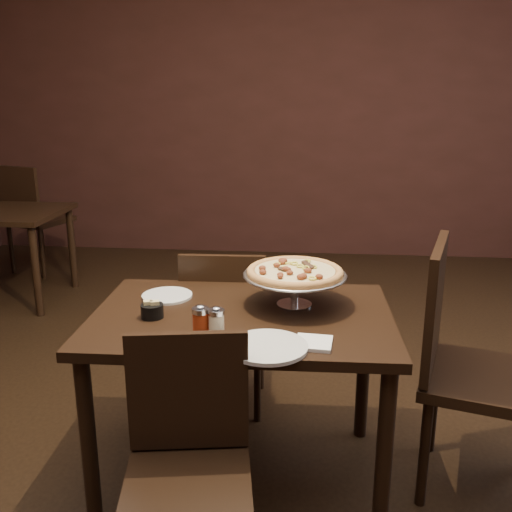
{
  "coord_description": "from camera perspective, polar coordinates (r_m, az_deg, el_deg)",
  "views": [
    {
      "loc": [
        0.21,
        -2.01,
        1.54
      ],
      "look_at": [
        0.01,
        0.08,
        0.94
      ],
      "focal_mm": 40.0,
      "sensor_mm": 36.0,
      "label": 1
    }
  ],
  "objects": [
    {
      "name": "packet_caddy",
      "position": [
        2.2,
        -10.36,
        -5.37
      ],
      "size": [
        0.09,
        0.09,
        0.07
      ],
      "rotation": [
        0.0,
        0.0,
        0.37
      ],
      "color": "black",
      "rests_on": "dining_table"
    },
    {
      "name": "parmesan_shaker",
      "position": [
        2.02,
        -3.98,
        -6.49
      ],
      "size": [
        0.06,
        0.06,
        0.1
      ],
      "color": "#F9ECC2",
      "rests_on": "dining_table"
    },
    {
      "name": "bg_chair_far",
      "position": [
        5.32,
        -21.49,
        3.85
      ],
      "size": [
        0.57,
        0.57,
        0.95
      ],
      "rotation": [
        0.0,
        0.0,
        2.8
      ],
      "color": "black",
      "rests_on": "ground"
    },
    {
      "name": "room",
      "position": [
        2.05,
        1.37,
        12.08
      ],
      "size": [
        6.04,
        7.04,
        2.84
      ],
      "color": "black",
      "rests_on": "ground"
    },
    {
      "name": "chair_side",
      "position": [
        2.38,
        20.21,
        -9.75
      ],
      "size": [
        0.58,
        0.58,
        1.0
      ],
      "rotation": [
        0.0,
        0.0,
        1.29
      ],
      "color": "black",
      "rests_on": "ground"
    },
    {
      "name": "napkin_stack",
      "position": [
        1.96,
        5.79,
        -8.64
      ],
      "size": [
        0.13,
        0.13,
        0.01
      ],
      "primitive_type": "cube",
      "rotation": [
        0.0,
        0.0,
        -0.1
      ],
      "color": "white",
      "rests_on": "dining_table"
    },
    {
      "name": "plate_left",
      "position": [
        2.41,
        -8.88,
        -3.94
      ],
      "size": [
        0.21,
        0.21,
        0.01
      ],
      "primitive_type": "cylinder",
      "color": "silver",
      "rests_on": "dining_table"
    },
    {
      "name": "dining_table",
      "position": [
        2.25,
        -1.4,
        -8.04
      ],
      "size": [
        1.17,
        0.79,
        0.72
      ],
      "rotation": [
        0.0,
        0.0,
        0.02
      ],
      "color": "black",
      "rests_on": "ground"
    },
    {
      "name": "pizza_stand",
      "position": [
        2.25,
        3.91,
        -1.65
      ],
      "size": [
        0.41,
        0.41,
        0.17
      ],
      "color": "silver",
      "rests_on": "dining_table"
    },
    {
      "name": "chair_near",
      "position": [
        1.88,
        -6.82,
        -19.49
      ],
      "size": [
        0.44,
        0.44,
        0.83
      ],
      "rotation": [
        0.0,
        0.0,
        0.16
      ],
      "color": "black",
      "rests_on": "ground"
    },
    {
      "name": "chair_far",
      "position": [
        2.78,
        -3.05,
        -6.89
      ],
      "size": [
        0.41,
        0.41,
        0.84
      ],
      "rotation": [
        0.0,
        0.0,
        3.17
      ],
      "color": "black",
      "rests_on": "ground"
    },
    {
      "name": "pepper_flake_shaker",
      "position": [
        2.04,
        -5.57,
        -6.34
      ],
      "size": [
        0.06,
        0.06,
        0.11
      ],
      "color": "maroon",
      "rests_on": "dining_table"
    },
    {
      "name": "serving_spatula",
      "position": [
        2.17,
        1.69,
        -2.43
      ],
      "size": [
        0.15,
        0.15,
        0.02
      ],
      "rotation": [
        0.0,
        0.0,
        -0.45
      ],
      "color": "silver",
      "rests_on": "pizza_stand"
    },
    {
      "name": "plate_near",
      "position": [
        1.92,
        1.14,
        -9.06
      ],
      "size": [
        0.27,
        0.27,
        0.01
      ],
      "primitive_type": "cylinder",
      "color": "silver",
      "rests_on": "dining_table"
    }
  ]
}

